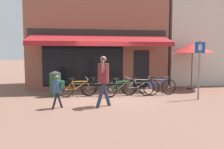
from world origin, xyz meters
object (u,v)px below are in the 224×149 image
cafe_parasol (192,49)px  pedestrian_adult (103,76)px  litter_bin (55,84)px  bicycle_silver (140,87)px  bicycle_blue (158,87)px  bicycle_green (120,88)px  bicycle_orange (78,88)px  bicycle_black (99,88)px  pedestrian_child (58,88)px  parking_sign (199,64)px

cafe_parasol → pedestrian_adult: bearing=-146.5°
pedestrian_adult → litter_bin: size_ratio=1.60×
bicycle_silver → bicycle_blue: 0.82m
bicycle_green → pedestrian_adult: 2.15m
bicycle_orange → bicycle_black: 0.91m
bicycle_green → bicycle_silver: size_ratio=0.93×
bicycle_blue → bicycle_green: bearing=176.0°
bicycle_black → pedestrian_child: size_ratio=1.41×
bicycle_blue → pedestrian_adult: bearing=-151.6°
pedestrian_adult → cafe_parasol: size_ratio=0.75×
bicycle_orange → cafe_parasol: 6.47m
bicycle_green → pedestrian_adult: pedestrian_adult is taller
bicycle_silver → litter_bin: bearing=-172.6°
bicycle_orange → bicycle_silver: 2.81m
bicycle_orange → pedestrian_adult: size_ratio=0.95×
pedestrian_adult → pedestrian_child: bearing=-7.6°
bicycle_silver → bicycle_blue: bicycle_silver is taller
bicycle_silver → pedestrian_adult: 2.82m
litter_bin → pedestrian_adult: bearing=-49.5°
pedestrian_child → bicycle_green: bearing=-151.9°
bicycle_green → bicycle_blue: (1.75, 0.08, 0.01)m
bicycle_silver → bicycle_black: bearing=-168.5°
cafe_parasol → pedestrian_child: bearing=-153.0°
litter_bin → parking_sign: parking_sign is taller
cafe_parasol → parking_sign: bearing=-112.7°
bicycle_orange → bicycle_blue: (3.62, -0.17, 0.02)m
pedestrian_child → parking_sign: (5.58, 0.73, 0.76)m
bicycle_green → bicycle_blue: bicycle_blue is taller
bicycle_green → pedestrian_child: 3.12m
bicycle_green → cafe_parasol: 4.84m
bicycle_orange → parking_sign: 5.23m
pedestrian_child → bicycle_silver: bearing=-157.7°
pedestrian_child → litter_bin: 2.30m
bicycle_blue → pedestrian_child: bearing=-162.5°
bicycle_green → bicycle_silver: 0.96m
bicycle_silver → parking_sign: (2.13, -1.27, 1.09)m
bicycle_silver → pedestrian_child: 4.01m
bicycle_black → cafe_parasol: 5.64m
bicycle_silver → bicycle_orange: bearing=-169.8°
parking_sign → bicycle_blue: bearing=138.7°
bicycle_blue → pedestrian_child: pedestrian_child is taller
bicycle_blue → pedestrian_child: size_ratio=1.57×
bicycle_blue → litter_bin: size_ratio=1.60×
bicycle_silver → pedestrian_child: pedestrian_child is taller
bicycle_orange → bicycle_green: (1.86, -0.25, 0.00)m
pedestrian_adult → pedestrian_child: (-1.57, -0.03, -0.38)m
pedestrian_adult → bicycle_black: bearing=-98.0°
bicycle_black → litter_bin: size_ratio=1.44×
bicycle_silver → parking_sign: 2.71m
parking_sign → cafe_parasol: 2.99m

